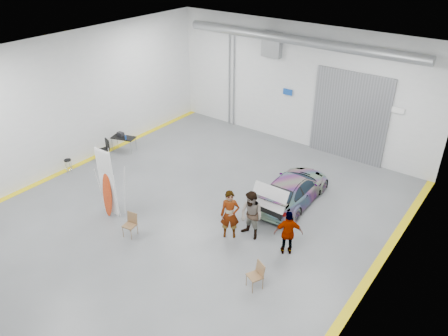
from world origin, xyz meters
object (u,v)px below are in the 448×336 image
Objects in this scene: folding_chair_near at (130,229)px; office_chair at (105,150)px; person_b at (251,215)px; person_c at (288,233)px; work_table at (123,137)px; surfboard_display at (107,188)px; person_a at (230,215)px; sedan_car at (293,189)px; folding_chair_far at (255,280)px; shop_stool at (69,166)px.

office_chair is at bearing 137.83° from folding_chair_near.
person_c is (1.48, 0.01, -0.09)m from person_b.
work_table is 1.30× the size of office_chair.
person_a is at bearing 19.06° from surfboard_display.
sedan_car is at bearing 46.67° from folding_chair_near.
person_c reaches higher than work_table.
person_b reaches higher than work_table.
folding_chair_near is 0.99× the size of folding_chair_far.
office_chair is (-8.31, 1.27, -0.51)m from person_a.
surfboard_display is at bearing 41.98° from sedan_car.
person_b is 2.61m from folding_chair_far.
person_b reaches higher than sedan_car.
folding_chair_near is at bearing -148.77° from folding_chair_far.
person_c is 10.59m from work_table.
person_a is 2.92× the size of shop_stool.
folding_chair_far is at bearing 3.40° from office_chair.
person_c is at bearing 16.99° from folding_chair_near.
folding_chair_near is (-3.50, -2.55, -0.65)m from person_b.
folding_chair_far is at bearing 103.95° from sedan_car.
person_a is 2.15m from person_c.
work_table is at bearing -175.72° from folding_chair_far.
person_c is at bearing 8.94° from person_b.
person_c is at bearing 115.91° from folding_chair_far.
shop_stool is (-4.10, 1.09, -0.89)m from surfboard_display.
folding_chair_near is (1.61, -0.43, -0.93)m from surfboard_display.
person_c is (1.41, -2.91, 0.23)m from sedan_car.
folding_chair_far is 0.71× the size of work_table.
sedan_car is 5.16m from folding_chair_far.
folding_chair_far is (1.50, -2.03, -0.65)m from person_b.
surfboard_display reaches higher than folding_chair_near.
folding_chair_far is at bearing -5.35° from shop_stool.
person_b is (-0.07, -2.92, 0.32)m from sedan_car.
shop_stool is (-10.70, -1.04, -0.52)m from person_c.
office_chair is at bearing 81.68° from shop_stool.
person_a is 0.63× the size of surfboard_display.
person_a is (-0.70, -3.34, 0.33)m from sedan_car.
person_a is 2.10× the size of folding_chair_near.
folding_chair_near is (-3.57, -5.47, -0.33)m from sedan_car.
shop_stool is at bearing -95.50° from work_table.
person_a reaches higher than sedan_car.
surfboard_display is 3.31× the size of folding_chair_far.
person_b is 9.29m from shop_stool.
person_c is (2.11, 0.43, -0.10)m from person_a.
surfboard_display is 4.90m from office_chair.
person_c is 1.71× the size of office_chair.
person_b is 1.49m from person_c.
work_table is (-9.00, -0.94, 0.12)m from sedan_car.
office_chair is at bearing -90.77° from work_table.
sedan_car is at bearing 131.46° from folding_chair_far.
sedan_car is 2.51× the size of person_c.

